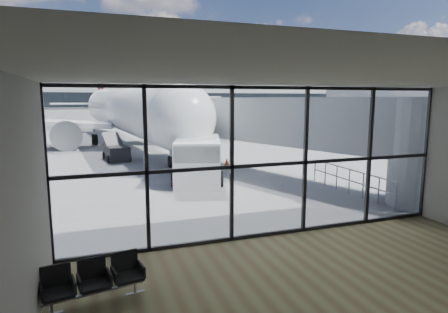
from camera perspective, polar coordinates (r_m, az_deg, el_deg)
ground at (r=50.24m, az=-13.62°, el=3.81°), size 220.00×220.00×0.00m
lounge_shell at (r=7.15m, az=24.25°, el=-3.87°), size 12.02×8.01×4.51m
glass_curtain_wall at (r=11.13m, az=6.97°, el=-0.99°), size 12.10×0.12×4.50m
jet_bridge at (r=19.57m, az=10.79°, el=4.62°), size 8.00×16.50×4.33m
apron_railing at (r=17.28m, az=18.54°, el=-3.05°), size 0.06×5.46×1.11m
far_terminal at (r=71.93m, az=-15.98°, el=8.49°), size 80.00×12.20×11.00m
tree_4 at (r=83.42m, az=-30.72°, el=8.32°), size 5.61×5.61×8.07m
tree_5 at (r=82.48m, az=-26.62°, el=9.06°), size 6.27×6.27×9.03m
seating_row at (r=8.47m, az=-19.28°, el=-17.12°), size 1.99×0.89×0.89m
airliner at (r=37.10m, az=-14.96°, el=6.80°), size 33.34×38.73×9.99m
service_van at (r=19.00m, az=-3.97°, el=-0.39°), size 3.49×5.36×2.15m
belt_loader at (r=26.54m, az=-16.14°, el=0.74°), size 1.81×3.87×1.72m
traffic_cone_b at (r=20.40m, az=-1.70°, el=-2.13°), size 0.39×0.39×0.56m
traffic_cone_c at (r=22.76m, az=0.42°, el=-0.97°), size 0.40×0.40×0.57m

